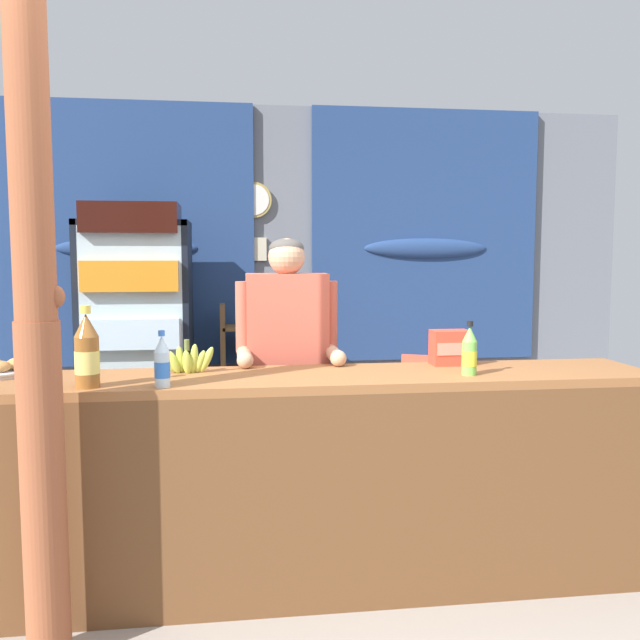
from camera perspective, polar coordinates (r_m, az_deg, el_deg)
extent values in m
plane|color=gray|center=(4.02, -0.70, -16.92)|extent=(7.37, 7.37, 0.00)
cube|color=slate|center=(5.45, -2.97, 3.46)|extent=(5.52, 0.12, 2.67)
cube|color=navy|center=(5.39, -15.82, 6.86)|extent=(1.91, 0.04, 1.99)
ellipsoid|color=navy|center=(5.37, -15.82, 5.80)|extent=(1.05, 0.10, 0.16)
cube|color=navy|center=(5.57, 8.79, 6.96)|extent=(1.83, 0.04, 1.99)
ellipsoid|color=navy|center=(5.55, 8.83, 5.93)|extent=(1.01, 0.10, 0.16)
cylinder|color=tan|center=(5.37, -5.56, 9.95)|extent=(0.28, 0.03, 0.28)
cylinder|color=white|center=(5.36, -5.55, 9.96)|extent=(0.23, 0.01, 0.23)
cube|color=beige|center=(5.35, -5.78, 5.91)|extent=(0.24, 0.02, 0.18)
cube|color=#935B33|center=(3.10, -1.77, -4.96)|extent=(3.27, 0.55, 0.04)
cube|color=brown|center=(2.98, -1.21, -15.27)|extent=(3.27, 0.04, 0.95)
cube|color=brown|center=(3.73, 23.95, -11.43)|extent=(0.08, 0.50, 0.95)
cylinder|color=#995133|center=(2.82, -22.09, -13.24)|extent=(0.16, 0.16, 1.29)
cylinder|color=#995133|center=(2.71, -23.12, 13.65)|extent=(0.15, 0.15, 1.29)
ellipsoid|color=#995133|center=(2.67, -21.14, 1.84)|extent=(0.06, 0.05, 0.08)
cube|color=black|center=(5.19, -14.59, -1.89)|extent=(0.74, 0.04, 1.76)
cube|color=black|center=(4.98, -18.96, -2.32)|extent=(0.04, 0.58, 1.76)
cube|color=black|center=(4.89, -10.90, -2.26)|extent=(0.04, 0.58, 1.76)
cube|color=black|center=(4.88, -15.22, 7.75)|extent=(0.74, 0.58, 0.04)
cube|color=black|center=(5.10, -14.72, -11.68)|extent=(0.74, 0.58, 0.08)
cube|color=silver|center=(4.64, -15.41, -2.15)|extent=(0.68, 0.02, 1.60)
cylinder|color=#B7B7BC|center=(4.58, -11.61, -2.79)|extent=(0.02, 0.02, 0.40)
cube|color=silver|center=(4.98, -14.86, -6.31)|extent=(0.66, 0.50, 0.02)
cube|color=brown|center=(4.85, -15.06, -5.32)|extent=(0.62, 0.46, 0.20)
cube|color=silver|center=(4.92, -14.97, -2.01)|extent=(0.66, 0.50, 0.02)
cube|color=silver|center=(4.79, -15.18, -0.88)|extent=(0.62, 0.46, 0.20)
cube|color=silver|center=(4.88, -15.08, 2.39)|extent=(0.66, 0.50, 0.02)
cube|color=orange|center=(4.76, -15.29, 3.63)|extent=(0.62, 0.46, 0.20)
cube|color=silver|center=(4.88, -15.20, 6.81)|extent=(0.66, 0.50, 0.02)
cube|color=black|center=(4.77, -15.41, 8.16)|extent=(0.62, 0.46, 0.20)
cube|color=brown|center=(5.15, -8.06, -5.17)|extent=(0.04, 0.28, 1.16)
cube|color=brown|center=(5.16, -3.15, -5.09)|extent=(0.04, 0.28, 1.16)
cube|color=brown|center=(5.09, -5.65, -0.62)|extent=(0.44, 0.28, 0.02)
cylinder|color=orange|center=(5.08, -6.40, 0.15)|extent=(0.06, 0.06, 0.11)
cylinder|color=#75C64C|center=(5.08, -4.91, 0.21)|extent=(0.06, 0.06, 0.12)
cube|color=brown|center=(5.14, -5.61, -4.50)|extent=(0.44, 0.28, 0.02)
cylinder|color=brown|center=(5.12, -6.36, -3.59)|extent=(0.07, 0.07, 0.14)
cylinder|color=silver|center=(5.13, -4.88, -3.62)|extent=(0.07, 0.07, 0.13)
cube|color=brown|center=(5.21, -5.57, -8.28)|extent=(0.44, 0.28, 0.02)
cylinder|color=brown|center=(5.19, -6.32, -7.38)|extent=(0.07, 0.07, 0.15)
cylinder|color=orange|center=(5.19, -4.85, -7.29)|extent=(0.07, 0.07, 0.16)
cube|color=#E5563D|center=(4.87, 9.66, -7.51)|extent=(0.58, 0.58, 0.04)
cube|color=#E5563D|center=(4.63, 9.38, -5.41)|extent=(0.40, 0.21, 0.40)
cylinder|color=#E5563D|center=(5.09, 12.05, -9.54)|extent=(0.04, 0.04, 0.44)
cylinder|color=#E5563D|center=(5.14, 7.77, -9.33)|extent=(0.04, 0.04, 0.44)
cylinder|color=#E5563D|center=(4.73, 11.63, -10.72)|extent=(0.04, 0.04, 0.44)
cylinder|color=#E5563D|center=(4.77, 7.01, -10.48)|extent=(0.04, 0.04, 0.44)
cube|color=#E5563D|center=(4.83, 12.05, -6.22)|extent=(0.20, 0.38, 0.03)
cube|color=#E5563D|center=(4.88, 7.34, -6.02)|extent=(0.20, 0.38, 0.03)
cylinder|color=#28282D|center=(3.68, -4.13, -11.79)|extent=(0.11, 0.11, 0.88)
cylinder|color=#28282D|center=(3.69, -1.32, -11.71)|extent=(0.11, 0.11, 0.88)
cube|color=#D15B47|center=(3.54, -2.78, -0.60)|extent=(0.42, 0.20, 0.56)
sphere|color=tan|center=(3.52, -2.80, 5.29)|extent=(0.19, 0.19, 0.19)
ellipsoid|color=#4C4742|center=(3.53, -2.82, 5.99)|extent=(0.18, 0.18, 0.10)
cylinder|color=#D15B47|center=(3.52, -6.42, 0.26)|extent=(0.08, 0.08, 0.36)
cylinder|color=tan|center=(3.39, -6.33, -3.03)|extent=(0.07, 0.26, 0.07)
sphere|color=tan|center=(3.27, -6.27, -3.37)|extent=(0.08, 0.08, 0.08)
cylinder|color=#D15B47|center=(3.56, 0.82, 0.35)|extent=(0.08, 0.08, 0.36)
cylinder|color=tan|center=(3.43, 1.19, -2.89)|extent=(0.07, 0.26, 0.07)
sphere|color=tan|center=(3.31, 1.54, -3.22)|extent=(0.08, 0.08, 0.08)
cylinder|color=brown|center=(2.94, -18.87, -3.35)|extent=(0.10, 0.10, 0.21)
cone|color=brown|center=(2.93, -18.96, -0.42)|extent=(0.10, 0.10, 0.09)
cylinder|color=#E5CC4C|center=(2.92, -19.00, 0.83)|extent=(0.04, 0.04, 0.03)
cylinder|color=#E5D166|center=(2.94, -18.87, -3.35)|extent=(0.10, 0.10, 0.09)
cylinder|color=#75C64C|center=(3.15, 12.36, -3.14)|extent=(0.07, 0.07, 0.15)
cone|color=#75C64C|center=(3.13, 12.40, -1.15)|extent=(0.07, 0.07, 0.07)
cylinder|color=black|center=(3.13, 12.42, -0.30)|extent=(0.03, 0.03, 0.02)
cylinder|color=yellow|center=(3.15, 12.36, -3.14)|extent=(0.07, 0.07, 0.07)
cylinder|color=silver|center=(2.87, -13.03, -4.06)|extent=(0.06, 0.06, 0.15)
cone|color=silver|center=(2.85, -13.08, -1.97)|extent=(0.06, 0.06, 0.07)
cylinder|color=blue|center=(2.85, -13.10, -1.08)|extent=(0.03, 0.03, 0.02)
cylinder|color=blue|center=(2.87, -13.03, -4.06)|extent=(0.06, 0.06, 0.07)
cube|color=#E5422D|center=(3.42, 10.80, -2.27)|extent=(0.18, 0.12, 0.17)
cube|color=#FF826D|center=(3.36, 11.13, -2.41)|extent=(0.16, 0.00, 0.06)
ellipsoid|color=#C68947|center=(3.42, -24.29, -3.44)|extent=(0.08, 0.07, 0.05)
ellipsoid|color=tan|center=(3.49, -23.90, -3.26)|extent=(0.10, 0.09, 0.05)
ellipsoid|color=#B2753D|center=(3.37, -25.06, -3.54)|extent=(0.08, 0.06, 0.05)
ellipsoid|color=#B7C647|center=(3.19, -12.62, -3.30)|extent=(0.11, 0.04, 0.14)
ellipsoid|color=#B7C647|center=(3.19, -12.10, -3.49)|extent=(0.08, 0.04, 0.12)
ellipsoid|color=#B7C647|center=(3.20, -11.56, -3.30)|extent=(0.05, 0.04, 0.14)
ellipsoid|color=#B7C647|center=(3.17, -11.05, -3.51)|extent=(0.05, 0.04, 0.12)
ellipsoid|color=#B7C647|center=(3.18, -10.51, -3.23)|extent=(0.05, 0.04, 0.15)
ellipsoid|color=#B7C647|center=(3.19, -9.98, -3.45)|extent=(0.07, 0.04, 0.12)
ellipsoid|color=#B7C647|center=(3.19, -9.45, -3.29)|extent=(0.09, 0.04, 0.13)
cylinder|color=olive|center=(3.17, -11.07, -2.07)|extent=(0.02, 0.02, 0.05)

